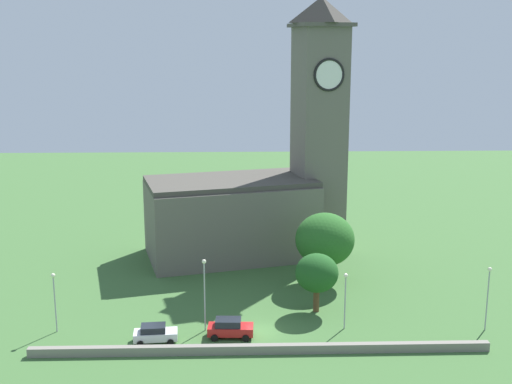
{
  "coord_description": "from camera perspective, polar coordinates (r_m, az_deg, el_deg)",
  "views": [
    {
      "loc": [
        -2.13,
        -60.82,
        28.39
      ],
      "look_at": [
        0.01,
        9.85,
        12.38
      ],
      "focal_mm": 45.15,
      "sensor_mm": 36.0,
      "label": 1
    }
  ],
  "objects": [
    {
      "name": "car_red",
      "position": [
        65.65,
        -2.32,
        -11.94
      ],
      "size": [
        4.61,
        2.45,
        1.92
      ],
      "color": "red",
      "rests_on": "ground"
    },
    {
      "name": "ground_plane",
      "position": [
        80.99,
        -0.12,
        -7.76
      ],
      "size": [
        200.0,
        200.0,
        0.0
      ],
      "primitive_type": "plane",
      "color": "#3D6633"
    },
    {
      "name": "streetlamp_west_end",
      "position": [
        68.52,
        -17.44,
        -8.48
      ],
      "size": [
        0.44,
        0.44,
        6.28
      ],
      "color": "#9EA0A5",
      "rests_on": "ground"
    },
    {
      "name": "streetlamp_west_mid",
      "position": [
        65.62,
        -4.59,
        -8.13
      ],
      "size": [
        0.44,
        0.44,
        7.65
      ],
      "color": "#9EA0A5",
      "rests_on": "ground"
    },
    {
      "name": "streetlamp_east_mid",
      "position": [
        69.78,
        19.89,
        -8.02
      ],
      "size": [
        0.44,
        0.44,
        6.78
      ],
      "color": "#9EA0A5",
      "rests_on": "ground"
    },
    {
      "name": "streetlamp_central",
      "position": [
        66.83,
        7.92,
        -8.69
      ],
      "size": [
        0.44,
        0.44,
        5.99
      ],
      "color": "#9EA0A5",
      "rests_on": "ground"
    },
    {
      "name": "car_white",
      "position": [
        65.39,
        -8.93,
        -12.28
      ],
      "size": [
        4.39,
        2.45,
        1.76
      ],
      "color": "silver",
      "rests_on": "ground"
    },
    {
      "name": "tree_churchyard",
      "position": [
        78.35,
        6.12,
        -4.22
      ],
      "size": [
        7.16,
        7.16,
        8.87
      ],
      "color": "brown",
      "rests_on": "ground"
    },
    {
      "name": "church",
      "position": [
        88.68,
        0.27,
        0.35
      ],
      "size": [
        29.13,
        17.71,
        34.92
      ],
      "color": "#666056",
      "rests_on": "ground"
    },
    {
      "name": "quay_barrier",
      "position": [
        62.64,
        0.41,
        -13.74
      ],
      "size": [
        43.67,
        0.7,
        0.88
      ],
      "primitive_type": "cube",
      "color": "gray",
      "rests_on": "ground"
    },
    {
      "name": "tree_riverside_west",
      "position": [
        70.56,
        5.41,
        -7.18
      ],
      "size": [
        4.69,
        4.69,
        6.55
      ],
      "color": "brown",
      "rests_on": "ground"
    }
  ]
}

